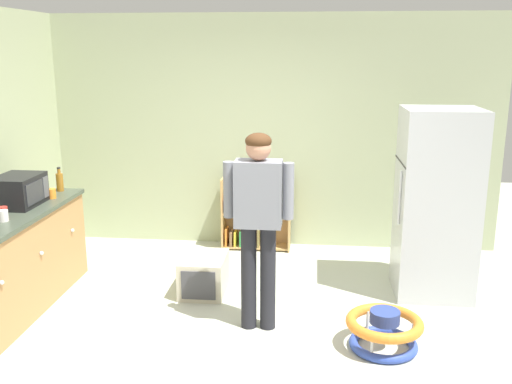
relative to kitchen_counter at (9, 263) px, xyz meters
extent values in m
plane|color=beige|center=(2.20, -0.22, -0.45)|extent=(12.00, 12.00, 0.00)
cube|color=#A4AE88|center=(2.20, 2.11, 0.90)|extent=(5.20, 0.06, 2.70)
cube|color=#B5804D|center=(0.00, 0.00, -0.02)|extent=(0.60, 1.97, 0.86)
cube|color=#414A3C|center=(0.00, 0.00, 0.43)|extent=(0.64, 2.01, 0.04)
sphere|color=silver|center=(0.31, -0.66, 0.11)|extent=(0.04, 0.04, 0.04)
sphere|color=silver|center=(0.31, 0.00, 0.11)|extent=(0.04, 0.04, 0.04)
sphere|color=silver|center=(0.31, 0.66, 0.11)|extent=(0.04, 0.04, 0.04)
cube|color=#B7BABF|center=(3.83, 0.81, 0.44)|extent=(0.70, 0.68, 1.78)
cylinder|color=silver|center=(3.46, 0.64, 0.53)|extent=(0.02, 0.02, 0.50)
cube|color=#333333|center=(3.47, 0.81, 0.83)|extent=(0.01, 0.67, 0.01)
cube|color=tan|center=(1.63, 1.89, -0.03)|extent=(0.02, 0.28, 0.85)
cube|color=tan|center=(2.41, 1.89, -0.03)|extent=(0.02, 0.28, 0.85)
cube|color=tan|center=(2.02, 2.02, -0.03)|extent=(0.80, 0.02, 0.85)
cube|color=tan|center=(2.02, 1.89, -0.42)|extent=(0.76, 0.24, 0.02)
cube|color=tan|center=(2.02, 1.89, -0.02)|extent=(0.76, 0.24, 0.02)
cube|color=orange|center=(1.67, 1.86, -0.31)|extent=(0.02, 0.17, 0.21)
cube|color=#B2201E|center=(1.67, 1.86, 0.09)|extent=(0.03, 0.17, 0.19)
cube|color=brown|center=(1.72, 1.86, -0.33)|extent=(0.03, 0.17, 0.17)
cube|color=#2E8C4D|center=(1.72, 1.86, 0.12)|extent=(0.03, 0.17, 0.25)
cube|color=gold|center=(1.77, 1.86, -0.33)|extent=(0.02, 0.17, 0.17)
cube|color=red|center=(1.78, 1.86, 0.09)|extent=(0.03, 0.17, 0.19)
cube|color=green|center=(1.84, 1.86, -0.32)|extent=(0.03, 0.17, 0.18)
cube|color=beige|center=(1.86, 1.86, 0.09)|extent=(0.02, 0.17, 0.20)
cube|color=brown|center=(1.89, 1.86, -0.33)|extent=(0.02, 0.17, 0.16)
cube|color=orange|center=(1.88, 1.86, 0.09)|extent=(0.02, 0.17, 0.19)
cube|color=#2F54A7|center=(1.97, 1.86, -0.30)|extent=(0.02, 0.17, 0.22)
cube|color=olive|center=(1.92, 1.86, 0.11)|extent=(0.03, 0.17, 0.22)
cube|color=#25883E|center=(1.94, 1.86, -0.33)|extent=(0.02, 0.17, 0.17)
cube|color=#2756A3|center=(2.03, 1.86, 0.10)|extent=(0.03, 0.17, 0.21)
cube|color=olive|center=(2.05, 1.86, -0.30)|extent=(0.02, 0.17, 0.22)
cylinder|color=black|center=(2.16, -0.09, 0.00)|extent=(0.13, 0.13, 0.90)
cylinder|color=black|center=(2.32, -0.09, 0.00)|extent=(0.13, 0.13, 0.90)
cube|color=gray|center=(2.24, -0.09, 0.72)|extent=(0.38, 0.22, 0.54)
cylinder|color=gray|center=(2.00, -0.09, 0.74)|extent=(0.09, 0.09, 0.46)
cylinder|color=gray|center=(2.48, -0.09, 0.74)|extent=(0.09, 0.09, 0.46)
sphere|color=tan|center=(2.24, -0.09, 1.09)|extent=(0.20, 0.20, 0.20)
ellipsoid|color=#482B17|center=(2.24, -0.09, 1.14)|extent=(0.21, 0.21, 0.13)
torus|color=#304AB1|center=(3.25, -0.35, -0.42)|extent=(0.54, 0.54, 0.07)
torus|color=orange|center=(3.25, -0.35, -0.23)|extent=(0.60, 0.60, 0.08)
cylinder|color=navy|center=(3.25, -0.35, -0.18)|extent=(0.23, 0.23, 0.10)
cylinder|color=silver|center=(3.47, -0.35, -0.32)|extent=(0.02, 0.02, 0.18)
cylinder|color=silver|center=(3.14, -0.16, -0.32)|extent=(0.02, 0.02, 0.18)
cylinder|color=silver|center=(3.14, -0.54, -0.32)|extent=(0.02, 0.02, 0.18)
cube|color=beige|center=(1.64, 0.58, -0.27)|extent=(0.42, 0.54, 0.36)
cube|color=#424247|center=(1.64, 0.31, -0.27)|extent=(0.32, 0.01, 0.27)
cube|color=black|center=(-0.01, 0.31, 0.59)|extent=(0.36, 0.48, 0.28)
cube|color=#2D2D33|center=(0.17, 0.26, 0.59)|extent=(0.01, 0.31, 0.20)
cube|color=#515156|center=(0.17, 0.48, 0.59)|extent=(0.01, 0.10, 0.20)
ellipsoid|color=yellow|center=(-0.02, 0.76, 0.48)|extent=(0.11, 0.15, 0.04)
ellipsoid|color=yellow|center=(0.00, 0.76, 0.48)|extent=(0.07, 0.16, 0.04)
ellipsoid|color=yellow|center=(0.01, 0.76, 0.48)|extent=(0.07, 0.16, 0.04)
ellipsoid|color=yellow|center=(0.02, 0.76, 0.48)|extent=(0.11, 0.15, 0.04)
cylinder|color=#9E661E|center=(0.12, 0.88, 0.54)|extent=(0.07, 0.07, 0.18)
cylinder|color=#9E661E|center=(0.12, 0.88, 0.65)|extent=(0.03, 0.03, 0.05)
cylinder|color=black|center=(0.12, 0.88, 0.69)|extent=(0.04, 0.04, 0.02)
cylinder|color=white|center=(0.11, -0.18, 0.50)|extent=(0.08, 0.08, 0.09)
cylinder|color=red|center=(0.05, -0.08, 0.50)|extent=(0.08, 0.08, 0.09)
cylinder|color=orange|center=(0.17, 0.59, 0.50)|extent=(0.08, 0.08, 0.09)
camera|label=1|loc=(2.67, -4.51, 1.84)|focal=40.09mm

